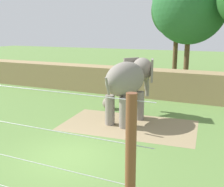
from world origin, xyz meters
The scene contains 7 objects.
ground_plane centered at (0.00, 0.00, 0.00)m, with size 120.00×120.00×0.00m, color #5B7F3D.
dirt_patch centered at (0.83, 4.36, 0.00)m, with size 6.83×3.86×0.01m, color #937F5B.
embankment_wall centered at (0.00, 11.04, 1.01)m, with size 36.00×1.80×2.03m, color #997F56.
elephant centered at (0.50, 5.14, 2.19)m, with size 2.18×4.42×3.31m.
enrichment_ball centered at (-1.44, 6.70, 0.37)m, with size 0.75×0.75×0.75m, color gray.
tree_far_left centered at (0.24, 18.41, 6.65)m, with size 4.86×4.86×9.23m.
tree_right_of_centre centered at (1.71, 16.07, 6.90)m, with size 6.25×6.25×10.19m.
Camera 1 is at (5.55, -8.27, 4.82)m, focal length 43.77 mm.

